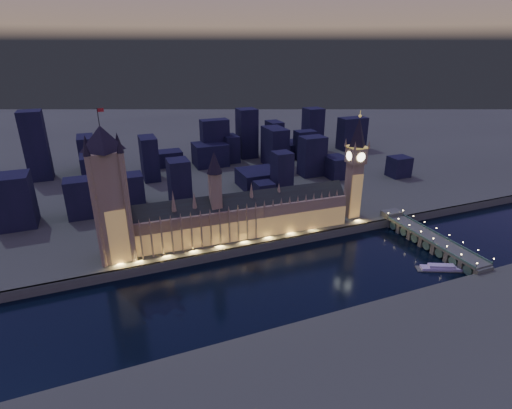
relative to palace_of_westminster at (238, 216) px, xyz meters
name	(u,v)px	position (x,y,z in m)	size (l,w,h in m)	color
ground_plane	(277,277)	(9.37, -61.75, -26.37)	(2000.00, 2000.00, 0.00)	black
north_bank	(162,134)	(9.37, 458.25, -22.37)	(2000.00, 960.00, 8.00)	#3F4836
embankment_wall	(257,248)	(9.37, -20.75, -22.37)	(2000.00, 2.50, 8.00)	#525147
palace_of_westminster	(238,216)	(0.00, 0.00, 0.00)	(202.00, 28.31, 78.00)	#92714D
victoria_tower	(109,189)	(-100.63, 0.17, 39.40)	(31.68, 31.68, 116.61)	#92714D
elizabeth_tower	(356,160)	(117.37, 0.17, 38.44)	(18.00, 18.00, 102.18)	#92714D
westminster_bridge	(428,239)	(153.40, -65.20, -20.38)	(18.34, 113.00, 15.90)	#525147
river_boat	(441,268)	(133.87, -100.93, -24.81)	(37.92, 23.77, 4.50)	#525147
city_backdrop	(221,154)	(41.73, 185.07, 5.03)	(487.99, 215.63, 83.79)	black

